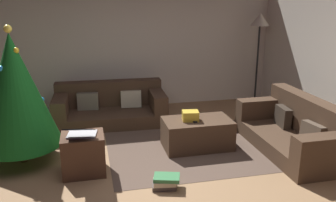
{
  "coord_description": "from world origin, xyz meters",
  "views": [
    {
      "loc": [
        -0.62,
        -3.83,
        2.15
      ],
      "look_at": [
        0.44,
        0.78,
        0.75
      ],
      "focal_mm": 37.98,
      "sensor_mm": 36.0,
      "label": 1
    }
  ],
  "objects_px": {
    "couch_left": "(110,107)",
    "christmas_tree": "(15,91)",
    "corner_lamp": "(260,27)",
    "tv_remote": "(193,121)",
    "gift_box": "(190,116)",
    "laptop": "(81,133)",
    "side_table": "(84,154)",
    "couch_right": "(296,131)",
    "book_stack": "(165,182)",
    "ottoman": "(197,134)"
  },
  "relations": [
    {
      "from": "couch_right",
      "to": "gift_box",
      "type": "xyz_separation_m",
      "value": [
        -1.47,
        0.38,
        0.21
      ]
    },
    {
      "from": "gift_box",
      "to": "laptop",
      "type": "xyz_separation_m",
      "value": [
        -1.52,
        -0.5,
        0.07
      ]
    },
    {
      "from": "couch_right",
      "to": "side_table",
      "type": "xyz_separation_m",
      "value": [
        -2.99,
        -0.05,
        -0.03
      ]
    },
    {
      "from": "side_table",
      "to": "corner_lamp",
      "type": "relative_size",
      "value": 0.28
    },
    {
      "from": "tv_remote",
      "to": "side_table",
      "type": "height_order",
      "value": "side_table"
    },
    {
      "from": "christmas_tree",
      "to": "corner_lamp",
      "type": "height_order",
      "value": "corner_lamp"
    },
    {
      "from": "couch_right",
      "to": "corner_lamp",
      "type": "xyz_separation_m",
      "value": [
        0.45,
        2.2,
        1.28
      ]
    },
    {
      "from": "tv_remote",
      "to": "couch_right",
      "type": "bearing_deg",
      "value": -27.25
    },
    {
      "from": "gift_box",
      "to": "ottoman",
      "type": "bearing_deg",
      "value": 1.13
    },
    {
      "from": "couch_right",
      "to": "laptop",
      "type": "distance_m",
      "value": 3.01
    },
    {
      "from": "tv_remote",
      "to": "side_table",
      "type": "relative_size",
      "value": 0.31
    },
    {
      "from": "side_table",
      "to": "laptop",
      "type": "xyz_separation_m",
      "value": [
        -0.01,
        -0.07,
        0.31
      ]
    },
    {
      "from": "gift_box",
      "to": "laptop",
      "type": "height_order",
      "value": "laptop"
    },
    {
      "from": "gift_box",
      "to": "book_stack",
      "type": "height_order",
      "value": "gift_box"
    },
    {
      "from": "couch_left",
      "to": "side_table",
      "type": "relative_size",
      "value": 3.69
    },
    {
      "from": "book_stack",
      "to": "corner_lamp",
      "type": "bearing_deg",
      "value": 48.54
    },
    {
      "from": "christmas_tree",
      "to": "laptop",
      "type": "bearing_deg",
      "value": -36.52
    },
    {
      "from": "christmas_tree",
      "to": "corner_lamp",
      "type": "distance_m",
      "value": 4.62
    },
    {
      "from": "christmas_tree",
      "to": "couch_left",
      "type": "bearing_deg",
      "value": 46.99
    },
    {
      "from": "ottoman",
      "to": "gift_box",
      "type": "xyz_separation_m",
      "value": [
        -0.11,
        -0.0,
        0.28
      ]
    },
    {
      "from": "couch_left",
      "to": "tv_remote",
      "type": "bearing_deg",
      "value": 127.47
    },
    {
      "from": "side_table",
      "to": "corner_lamp",
      "type": "bearing_deg",
      "value": 33.27
    },
    {
      "from": "ottoman",
      "to": "tv_remote",
      "type": "relative_size",
      "value": 6.14
    },
    {
      "from": "laptop",
      "to": "ottoman",
      "type": "bearing_deg",
      "value": 17.08
    },
    {
      "from": "ottoman",
      "to": "laptop",
      "type": "height_order",
      "value": "laptop"
    },
    {
      "from": "side_table",
      "to": "christmas_tree",
      "type": "bearing_deg",
      "value": 146.97
    },
    {
      "from": "tv_remote",
      "to": "christmas_tree",
      "type": "distance_m",
      "value": 2.41
    },
    {
      "from": "laptop",
      "to": "side_table",
      "type": "bearing_deg",
      "value": 81.41
    },
    {
      "from": "couch_right",
      "to": "christmas_tree",
      "type": "height_order",
      "value": "christmas_tree"
    },
    {
      "from": "side_table",
      "to": "book_stack",
      "type": "relative_size",
      "value": 1.46
    },
    {
      "from": "side_table",
      "to": "book_stack",
      "type": "height_order",
      "value": "side_table"
    },
    {
      "from": "couch_left",
      "to": "corner_lamp",
      "type": "relative_size",
      "value": 1.04
    },
    {
      "from": "laptop",
      "to": "book_stack",
      "type": "height_order",
      "value": "laptop"
    },
    {
      "from": "couch_left",
      "to": "christmas_tree",
      "type": "xyz_separation_m",
      "value": [
        -1.27,
        -1.36,
        0.72
      ]
    },
    {
      "from": "couch_left",
      "to": "gift_box",
      "type": "distance_m",
      "value": 1.8
    },
    {
      "from": "gift_box",
      "to": "christmas_tree",
      "type": "relative_size",
      "value": 0.13
    },
    {
      "from": "book_stack",
      "to": "corner_lamp",
      "type": "distance_m",
      "value": 4.09
    },
    {
      "from": "couch_left",
      "to": "tv_remote",
      "type": "height_order",
      "value": "couch_left"
    },
    {
      "from": "gift_box",
      "to": "corner_lamp",
      "type": "distance_m",
      "value": 2.86
    },
    {
      "from": "gift_box",
      "to": "christmas_tree",
      "type": "bearing_deg",
      "value": 177.85
    },
    {
      "from": "ottoman",
      "to": "corner_lamp",
      "type": "bearing_deg",
      "value": 45.07
    },
    {
      "from": "gift_box",
      "to": "book_stack",
      "type": "bearing_deg",
      "value": -120.17
    },
    {
      "from": "tv_remote",
      "to": "gift_box",
      "type": "bearing_deg",
      "value": 99.0
    },
    {
      "from": "side_table",
      "to": "couch_left",
      "type": "bearing_deg",
      "value": 76.15
    },
    {
      "from": "tv_remote",
      "to": "corner_lamp",
      "type": "xyz_separation_m",
      "value": [
        1.9,
        1.87,
        1.13
      ]
    },
    {
      "from": "corner_lamp",
      "to": "side_table",
      "type": "bearing_deg",
      "value": -146.73
    },
    {
      "from": "couch_right",
      "to": "book_stack",
      "type": "xyz_separation_m",
      "value": [
        -2.07,
        -0.66,
        -0.21
      ]
    },
    {
      "from": "tv_remote",
      "to": "corner_lamp",
      "type": "relative_size",
      "value": 0.09
    },
    {
      "from": "couch_left",
      "to": "couch_right",
      "type": "xyz_separation_m",
      "value": [
        2.52,
        -1.82,
        0.03
      ]
    },
    {
      "from": "laptop",
      "to": "corner_lamp",
      "type": "height_order",
      "value": "corner_lamp"
    }
  ]
}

